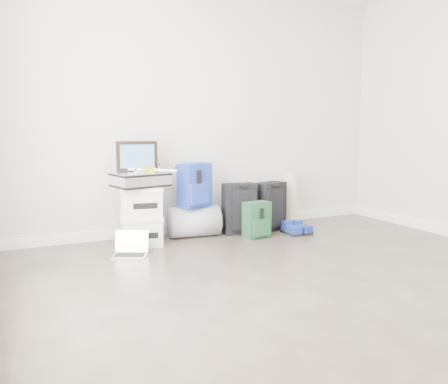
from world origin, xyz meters
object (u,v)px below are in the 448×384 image
briefcase (140,180)px  laptop (131,250)px  boxes_stack (141,216)px  carry_on (270,206)px  large_suitcase (240,209)px  duffel_bag (194,221)px

briefcase → laptop: 0.71m
boxes_stack → carry_on: boxes_stack is taller
boxes_stack → large_suitcase: size_ratio=1.06×
briefcase → large_suitcase: (1.13, 0.03, -0.38)m
briefcase → duffel_bag: (0.62, 0.11, -0.49)m
briefcase → duffel_bag: 0.80m
carry_on → laptop: (-1.72, -0.35, -0.22)m
boxes_stack → laptop: boxes_stack is taller
carry_on → laptop: carry_on is taller
boxes_stack → carry_on: (1.52, 0.03, -0.02)m
boxes_stack → duffel_bag: boxes_stack is taller
duffel_bag → large_suitcase: large_suitcase is taller
boxes_stack → large_suitcase: 1.13m
briefcase → laptop: size_ratio=1.33×
carry_on → laptop: 1.77m
boxes_stack → laptop: 0.45m
duffel_bag → carry_on: size_ratio=0.98×
laptop → carry_on: bearing=37.9°
duffel_bag → laptop: bearing=-144.1°
large_suitcase → carry_on: (0.40, 0.00, -0.00)m
duffel_bag → carry_on: carry_on is taller
briefcase → large_suitcase: size_ratio=0.89×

